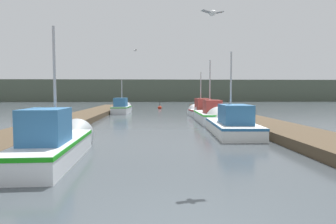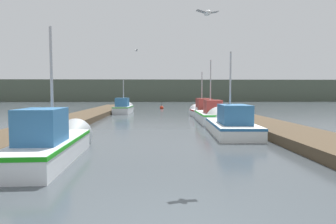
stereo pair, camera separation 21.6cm
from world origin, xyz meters
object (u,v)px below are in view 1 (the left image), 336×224
object	(u,v)px
fishing_boat_3	(200,111)
seagull_lead	(213,13)
fishing_boat_0	(57,142)
fishing_boat_4	(122,108)
channel_buoy	(160,108)
mooring_piling_0	(206,108)
mooring_piling_1	(44,127)
fishing_boat_1	(229,123)
seagull_1	(135,50)
fishing_boat_2	(209,115)

from	to	relation	value
fishing_boat_3	seagull_lead	xyz separation A→B (m)	(-2.27, -16.56, 3.36)
fishing_boat_0	fishing_boat_4	bearing A→B (deg)	88.43
fishing_boat_4	channel_buoy	world-z (taller)	fishing_boat_4
mooring_piling_0	mooring_piling_1	world-z (taller)	mooring_piling_1
fishing_boat_0	fishing_boat_1	size ratio (longest dim) A/B	0.89
fishing_boat_4	seagull_lead	world-z (taller)	seagull_lead
mooring_piling_0	seagull_1	distance (m)	8.04
fishing_boat_1	fishing_boat_3	world-z (taller)	fishing_boat_1
fishing_boat_4	mooring_piling_0	world-z (taller)	fishing_boat_4
fishing_boat_2	fishing_boat_4	size ratio (longest dim) A/B	1.32
fishing_boat_2	fishing_boat_4	xyz separation A→B (m)	(-6.75, 8.67, 0.04)
fishing_boat_0	seagull_lead	size ratio (longest dim) A/B	9.83
fishing_boat_0	fishing_boat_4	distance (m)	19.73
channel_buoy	seagull_lead	world-z (taller)	seagull_lead
fishing_boat_4	seagull_lead	size ratio (longest dim) A/B	8.15
fishing_boat_0	seagull_lead	xyz separation A→B (m)	(4.26, -1.69, 3.35)
fishing_boat_3	fishing_boat_4	xyz separation A→B (m)	(-6.74, 4.86, 0.03)
fishing_boat_1	mooring_piling_1	distance (m)	8.43
fishing_boat_4	mooring_piling_1	bearing A→B (deg)	-90.33
fishing_boat_3	seagull_1	xyz separation A→B (m)	(-5.12, -0.47, 4.70)
channel_buoy	seagull_1	xyz separation A→B (m)	(-2.08, -12.68, 5.04)
seagull_lead	seagull_1	xyz separation A→B (m)	(-2.85, 16.09, 1.34)
fishing_boat_4	seagull_1	xyz separation A→B (m)	(1.62, -5.34, 4.67)
fishing_boat_1	mooring_piling_1	world-z (taller)	fishing_boat_1
fishing_boat_4	seagull_lead	xyz separation A→B (m)	(4.47, -21.42, 3.33)
fishing_boat_1	mooring_piling_1	bearing A→B (deg)	-152.76
mooring_piling_1	channel_buoy	bearing A→B (deg)	79.46
fishing_boat_0	fishing_boat_1	xyz separation A→B (m)	(6.53, 5.59, -0.04)
fishing_boat_1	mooring_piling_0	world-z (taller)	fishing_boat_1
fishing_boat_3	mooring_piling_1	world-z (taller)	fishing_boat_3
fishing_boat_0	fishing_boat_3	distance (m)	16.24
mooring_piling_1	seagull_lead	bearing A→B (deg)	-35.12
fishing_boat_3	fishing_boat_1	bearing A→B (deg)	-93.20
mooring_piling_1	fishing_boat_4	bearing A→B (deg)	86.94
fishing_boat_0	fishing_boat_3	xyz separation A→B (m)	(6.53, 14.87, -0.01)
seagull_1	fishing_boat_0	bearing A→B (deg)	-25.66
fishing_boat_1	mooring_piling_1	size ratio (longest dim) A/B	4.60
fishing_boat_3	mooring_piling_1	size ratio (longest dim) A/B	3.55
fishing_boat_0	seagull_1	size ratio (longest dim) A/B	9.92
fishing_boat_0	mooring_piling_0	size ratio (longest dim) A/B	4.79
fishing_boat_1	seagull_1	world-z (taller)	seagull_1
mooring_piling_0	channel_buoy	size ratio (longest dim) A/B	1.20
fishing_boat_4	seagull_lead	bearing A→B (deg)	-75.48
fishing_boat_1	fishing_boat_3	bearing A→B (deg)	92.84
channel_buoy	fishing_boat_1	bearing A→B (deg)	-81.97
fishing_boat_3	mooring_piling_0	world-z (taller)	fishing_boat_3
fishing_boat_3	fishing_boat_4	bearing A→B (deg)	141.02
fishing_boat_1	fishing_boat_2	world-z (taller)	fishing_boat_2
fishing_boat_2	fishing_boat_4	bearing A→B (deg)	129.08
seagull_lead	seagull_1	world-z (taller)	seagull_1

